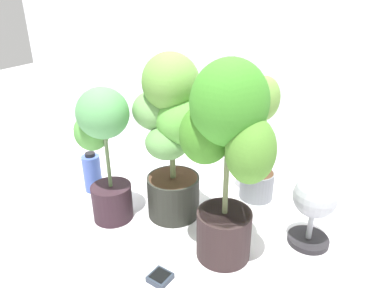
{
  "coord_description": "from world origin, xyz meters",
  "views": [
    {
      "loc": [
        0.58,
        -1.22,
        1.01
      ],
      "look_at": [
        0.06,
        0.08,
        0.4
      ],
      "focal_mm": 31.86,
      "sensor_mm": 36.0,
      "label": 1
    }
  ],
  "objects_px": {
    "floor_fan": "(314,202)",
    "potted_plant_center": "(172,128)",
    "potted_plant_back_right": "(258,136)",
    "potted_plant_front_left": "(104,144)",
    "hygrometer_box": "(160,278)",
    "nutrient_bottle": "(92,173)",
    "potted_plant_front_right": "(227,148)"
  },
  "relations": [
    {
      "from": "potted_plant_front_left",
      "to": "potted_plant_center",
      "type": "bearing_deg",
      "value": 24.92
    },
    {
      "from": "potted_plant_back_right",
      "to": "floor_fan",
      "type": "bearing_deg",
      "value": -43.51
    },
    {
      "from": "potted_plant_front_right",
      "to": "hygrometer_box",
      "type": "height_order",
      "value": "potted_plant_front_right"
    },
    {
      "from": "potted_plant_back_right",
      "to": "nutrient_bottle",
      "type": "relative_size",
      "value": 2.89
    },
    {
      "from": "nutrient_bottle",
      "to": "potted_plant_center",
      "type": "bearing_deg",
      "value": -5.14
    },
    {
      "from": "nutrient_bottle",
      "to": "potted_plant_back_right",
      "type": "bearing_deg",
      "value": 17.69
    },
    {
      "from": "potted_plant_front_right",
      "to": "nutrient_bottle",
      "type": "height_order",
      "value": "potted_plant_front_right"
    },
    {
      "from": "floor_fan",
      "to": "potted_plant_front_right",
      "type": "bearing_deg",
      "value": 103.49
    },
    {
      "from": "potted_plant_back_right",
      "to": "hygrometer_box",
      "type": "bearing_deg",
      "value": -105.24
    },
    {
      "from": "floor_fan",
      "to": "hygrometer_box",
      "type": "bearing_deg",
      "value": 111.5
    },
    {
      "from": "potted_plant_front_left",
      "to": "nutrient_bottle",
      "type": "relative_size",
      "value": 2.86
    },
    {
      "from": "potted_plant_center",
      "to": "potted_plant_back_right",
      "type": "bearing_deg",
      "value": 43.77
    },
    {
      "from": "potted_plant_center",
      "to": "potted_plant_back_right",
      "type": "xyz_separation_m",
      "value": [
        0.33,
        0.32,
        -0.11
      ]
    },
    {
      "from": "potted_plant_back_right",
      "to": "potted_plant_front_left",
      "type": "distance_m",
      "value": 0.77
    },
    {
      "from": "potted_plant_front_right",
      "to": "nutrient_bottle",
      "type": "distance_m",
      "value": 0.95
    },
    {
      "from": "potted_plant_front_right",
      "to": "hygrometer_box",
      "type": "relative_size",
      "value": 8.64
    },
    {
      "from": "potted_plant_front_right",
      "to": "potted_plant_front_left",
      "type": "bearing_deg",
      "value": 174.38
    },
    {
      "from": "potted_plant_center",
      "to": "hygrometer_box",
      "type": "distance_m",
      "value": 0.63
    },
    {
      "from": "potted_plant_center",
      "to": "hygrometer_box",
      "type": "height_order",
      "value": "potted_plant_center"
    },
    {
      "from": "hygrometer_box",
      "to": "floor_fan",
      "type": "height_order",
      "value": "floor_fan"
    },
    {
      "from": "potted_plant_front_right",
      "to": "floor_fan",
      "type": "height_order",
      "value": "potted_plant_front_right"
    },
    {
      "from": "potted_plant_front_right",
      "to": "potted_plant_front_left",
      "type": "distance_m",
      "value": 0.61
    },
    {
      "from": "floor_fan",
      "to": "potted_plant_center",
      "type": "bearing_deg",
      "value": 72.7
    },
    {
      "from": "potted_plant_front_right",
      "to": "potted_plant_center",
      "type": "xyz_separation_m",
      "value": [
        -0.31,
        0.19,
        -0.03
      ]
    },
    {
      "from": "potted_plant_front_left",
      "to": "hygrometer_box",
      "type": "xyz_separation_m",
      "value": [
        0.42,
        -0.29,
        -0.38
      ]
    },
    {
      "from": "potted_plant_center",
      "to": "nutrient_bottle",
      "type": "bearing_deg",
      "value": 174.86
    },
    {
      "from": "potted_plant_front_left",
      "to": "nutrient_bottle",
      "type": "bearing_deg",
      "value": 142.79
    },
    {
      "from": "potted_plant_front_left",
      "to": "floor_fan",
      "type": "xyz_separation_m",
      "value": [
        0.93,
        0.16,
        -0.18
      ]
    },
    {
      "from": "potted_plant_front_right",
      "to": "potted_plant_center",
      "type": "bearing_deg",
      "value": 148.54
    },
    {
      "from": "floor_fan",
      "to": "nutrient_bottle",
      "type": "height_order",
      "value": "floor_fan"
    },
    {
      "from": "hygrometer_box",
      "to": "nutrient_bottle",
      "type": "bearing_deg",
      "value": -113.03
    },
    {
      "from": "potted_plant_back_right",
      "to": "floor_fan",
      "type": "distance_m",
      "value": 0.45
    }
  ]
}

